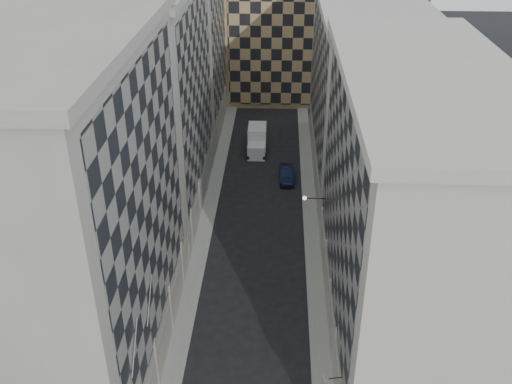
# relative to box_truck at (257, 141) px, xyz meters

# --- Properties ---
(sidewalk_west) EXTENTS (1.50, 100.00, 0.15)m
(sidewalk_west) POSITION_rel_box_truck_xyz_m (-4.36, -16.37, -1.25)
(sidewalk_west) COLOR gray
(sidewalk_west) RESTS_ON ground
(sidewalk_east) EXTENTS (1.50, 100.00, 0.15)m
(sidewalk_east) POSITION_rel_box_truck_xyz_m (6.14, -16.37, -1.25)
(sidewalk_east) COLOR gray
(sidewalk_east) RESTS_ON ground
(bldg_left_a) EXTENTS (10.80, 22.80, 23.70)m
(bldg_left_a) POSITION_rel_box_truck_xyz_m (-9.99, -35.37, 10.49)
(bldg_left_a) COLOR gray
(bldg_left_a) RESTS_ON ground
(bldg_left_b) EXTENTS (10.80, 22.80, 22.70)m
(bldg_left_b) POSITION_rel_box_truck_xyz_m (-9.99, -13.37, 10.00)
(bldg_left_b) COLOR gray
(bldg_left_b) RESTS_ON ground
(bldg_left_c) EXTENTS (10.80, 22.80, 21.70)m
(bldg_left_c) POSITION_rel_box_truck_xyz_m (-9.99, 8.63, 9.50)
(bldg_left_c) COLOR gray
(bldg_left_c) RESTS_ON ground
(bldg_right_a) EXTENTS (10.80, 26.80, 20.70)m
(bldg_right_a) POSITION_rel_box_truck_xyz_m (11.77, -31.37, 8.99)
(bldg_right_a) COLOR #ABA89D
(bldg_right_a) RESTS_ON ground
(bldg_right_b) EXTENTS (10.80, 28.80, 19.70)m
(bldg_right_b) POSITION_rel_box_truck_xyz_m (11.79, -4.37, 8.52)
(bldg_right_b) COLOR #ABA89D
(bldg_right_b) RESTS_ON ground
(tan_block) EXTENTS (16.80, 14.80, 18.80)m
(tan_block) POSITION_rel_box_truck_xyz_m (2.89, 21.53, 8.11)
(tan_block) COLOR #9F8754
(tan_block) RESTS_ON ground
(flagpoles_left) EXTENTS (0.10, 6.33, 2.33)m
(flagpoles_left) POSITION_rel_box_truck_xyz_m (-5.01, -40.37, 6.67)
(flagpoles_left) COLOR gray
(flagpoles_left) RESTS_ON ground
(bracket_lamp) EXTENTS (1.98, 0.36, 0.36)m
(bracket_lamp) POSITION_rel_box_truck_xyz_m (5.27, -22.37, 4.87)
(bracket_lamp) COLOR black
(bracket_lamp) RESTS_ON ground
(box_truck) EXTENTS (2.30, 5.58, 3.05)m
(box_truck) POSITION_rel_box_truck_xyz_m (0.00, 0.00, 0.00)
(box_truck) COLOR white
(box_truck) RESTS_ON ground
(dark_car) EXTENTS (1.69, 4.55, 1.49)m
(dark_car) POSITION_rel_box_truck_xyz_m (3.73, -7.58, -0.59)
(dark_car) COLOR black
(dark_car) RESTS_ON ground
(shop_sign) EXTENTS (1.20, 0.71, 0.79)m
(shop_sign) POSITION_rel_box_truck_xyz_m (5.85, -40.59, 2.51)
(shop_sign) COLOR black
(shop_sign) RESTS_ON ground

